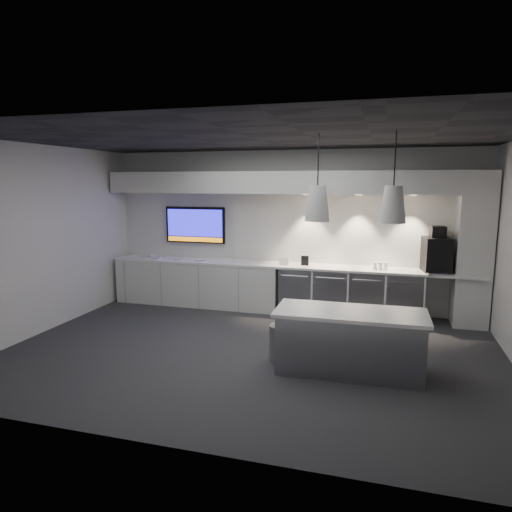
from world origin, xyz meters
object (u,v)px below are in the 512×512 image
(island, at_px, (350,341))
(coffee_machine, at_px, (436,253))
(bin, at_px, (282,343))
(wall_tv, at_px, (195,225))

(island, xyz_separation_m, coffee_machine, (1.22, 2.51, 0.81))
(bin, xyz_separation_m, coffee_machine, (2.13, 2.40, 0.97))
(wall_tv, height_order, island, wall_tv)
(wall_tv, distance_m, coffee_machine, 4.55)
(wall_tv, xyz_separation_m, island, (3.31, -2.76, -1.15))
(wall_tv, distance_m, island, 4.46)
(coffee_machine, bearing_deg, wall_tv, 167.95)
(bin, distance_m, coffee_machine, 3.35)
(bin, bearing_deg, coffee_machine, 48.36)
(wall_tv, bearing_deg, island, -39.85)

